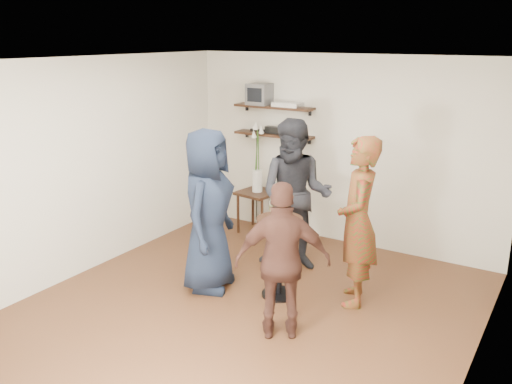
% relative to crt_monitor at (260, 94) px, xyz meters
% --- Properties ---
extents(room, '(4.58, 5.08, 2.68)m').
position_rel_crt_monitor_xyz_m(room, '(1.23, -2.38, -0.72)').
color(room, '#462516').
rests_on(room, ground).
extents(shelf_upper, '(1.20, 0.25, 0.04)m').
position_rel_crt_monitor_xyz_m(shelf_upper, '(0.23, 0.00, -0.17)').
color(shelf_upper, black).
rests_on(shelf_upper, room).
extents(shelf_lower, '(1.20, 0.25, 0.04)m').
position_rel_crt_monitor_xyz_m(shelf_lower, '(0.23, 0.00, -0.57)').
color(shelf_lower, black).
rests_on(shelf_lower, room).
extents(crt_monitor, '(0.32, 0.30, 0.30)m').
position_rel_crt_monitor_xyz_m(crt_monitor, '(0.00, 0.00, 0.00)').
color(crt_monitor, '#59595B').
rests_on(crt_monitor, shelf_upper).
extents(dvd_deck, '(0.40, 0.24, 0.06)m').
position_rel_crt_monitor_xyz_m(dvd_deck, '(0.45, 0.00, -0.12)').
color(dvd_deck, silver).
rests_on(dvd_deck, shelf_upper).
extents(radio, '(0.22, 0.10, 0.10)m').
position_rel_crt_monitor_xyz_m(radio, '(0.22, 0.00, -0.50)').
color(radio, black).
rests_on(radio, shelf_lower).
extents(power_strip, '(0.30, 0.05, 0.03)m').
position_rel_crt_monitor_xyz_m(power_strip, '(-0.03, 0.05, -0.54)').
color(power_strip, black).
rests_on(power_strip, shelf_lower).
extents(side_table, '(0.58, 0.58, 0.62)m').
position_rel_crt_monitor_xyz_m(side_table, '(0.06, -0.18, -1.50)').
color(side_table, black).
rests_on(side_table, room).
extents(vase_lilies, '(0.20, 0.21, 1.06)m').
position_rel_crt_monitor_xyz_m(vase_lilies, '(0.06, -0.18, -1.07)').
color(vase_lilies, white).
rests_on(vase_lilies, side_table).
extents(drinks_table, '(0.50, 0.50, 0.92)m').
position_rel_crt_monitor_xyz_m(drinks_table, '(1.36, -1.83, -1.43)').
color(drinks_table, black).
rests_on(drinks_table, room).
extents(wine_glass_fl, '(0.07, 0.07, 0.20)m').
position_rel_crt_monitor_xyz_m(wine_glass_fl, '(1.28, -1.86, -0.96)').
color(wine_glass_fl, silver).
rests_on(wine_glass_fl, drinks_table).
extents(wine_glass_fr, '(0.07, 0.07, 0.20)m').
position_rel_crt_monitor_xyz_m(wine_glass_fr, '(1.43, -1.84, -0.96)').
color(wine_glass_fr, silver).
rests_on(wine_glass_fr, drinks_table).
extents(wine_glass_bl, '(0.07, 0.07, 0.20)m').
position_rel_crt_monitor_xyz_m(wine_glass_bl, '(1.32, -1.76, -0.96)').
color(wine_glass_bl, silver).
rests_on(wine_glass_bl, drinks_table).
extents(wine_glass_br, '(0.07, 0.07, 0.22)m').
position_rel_crt_monitor_xyz_m(wine_glass_br, '(1.37, -1.82, -0.94)').
color(wine_glass_br, silver).
rests_on(wine_glass_br, drinks_table).
extents(person_plaid, '(0.67, 0.79, 1.85)m').
position_rel_crt_monitor_xyz_m(person_plaid, '(2.13, -1.51, -1.09)').
color(person_plaid, maroon).
rests_on(person_plaid, room).
extents(person_dark, '(1.07, 0.94, 1.88)m').
position_rel_crt_monitor_xyz_m(person_dark, '(1.13, -1.02, -1.08)').
color(person_dark, black).
rests_on(person_dark, room).
extents(person_navy, '(0.82, 1.04, 1.87)m').
position_rel_crt_monitor_xyz_m(person_navy, '(0.56, -2.05, -1.08)').
color(person_navy, black).
rests_on(person_navy, room).
extents(person_brown, '(0.97, 0.80, 1.55)m').
position_rel_crt_monitor_xyz_m(person_brown, '(1.79, -2.54, -1.24)').
color(person_brown, '#3F221B').
rests_on(person_brown, room).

